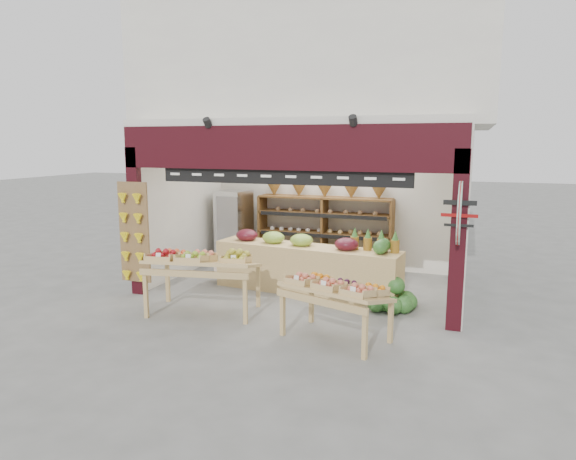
# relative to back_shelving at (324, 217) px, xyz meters

# --- Properties ---
(ground) EXTENTS (60.00, 60.00, 0.00)m
(ground) POSITION_rel_back_shelving_xyz_m (0.09, -1.96, -1.14)
(ground) COLOR slate
(ground) RESTS_ON ground
(shop_structure) EXTENTS (6.36, 5.12, 5.40)m
(shop_structure) POSITION_rel_back_shelving_xyz_m (0.09, -0.34, 2.78)
(shop_structure) COLOR beige
(shop_structure) RESTS_ON ground
(banana_board) EXTENTS (0.60, 0.15, 1.80)m
(banana_board) POSITION_rel_back_shelving_xyz_m (-2.64, -3.13, -0.03)
(banana_board) COLOR brown
(banana_board) RESTS_ON ground
(gift_sign) EXTENTS (0.04, 0.93, 0.92)m
(gift_sign) POSITION_rel_back_shelving_xyz_m (2.84, -3.10, 0.61)
(gift_sign) COLOR #C2F4DD
(gift_sign) RESTS_ON ground
(back_shelving) EXTENTS (2.97, 0.49, 1.84)m
(back_shelving) POSITION_rel_back_shelving_xyz_m (0.00, 0.00, 0.00)
(back_shelving) COLOR brown
(back_shelving) RESTS_ON ground
(refrigerator) EXTENTS (0.74, 0.74, 1.67)m
(refrigerator) POSITION_rel_back_shelving_xyz_m (-2.02, -0.33, -0.30)
(refrigerator) COLOR silver
(refrigerator) RESTS_ON ground
(cardboard_stack) EXTENTS (0.99, 0.76, 0.61)m
(cardboard_stack) POSITION_rel_back_shelving_xyz_m (-1.66, -0.98, -0.92)
(cardboard_stack) COLOR beige
(cardboard_stack) RESTS_ON ground
(mid_counter) EXTENTS (3.53, 1.07, 1.09)m
(mid_counter) POSITION_rel_back_shelving_xyz_m (0.19, -1.91, -0.66)
(mid_counter) COLOR tan
(mid_counter) RESTS_ON ground
(display_table_left) EXTENTS (1.86, 1.24, 1.09)m
(display_table_left) POSITION_rel_back_shelving_xyz_m (-1.14, -3.54, -0.29)
(display_table_left) COLOR tan
(display_table_left) RESTS_ON ground
(display_table_right) EXTENTS (1.64, 1.24, 0.95)m
(display_table_right) POSITION_rel_back_shelving_xyz_m (1.29, -3.96, -0.41)
(display_table_right) COLOR tan
(display_table_right) RESTS_ON ground
(watermelon_pile) EXTENTS (0.78, 0.73, 0.55)m
(watermelon_pile) POSITION_rel_back_shelving_xyz_m (1.85, -2.40, -0.94)
(watermelon_pile) COLOR #174619
(watermelon_pile) RESTS_ON ground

